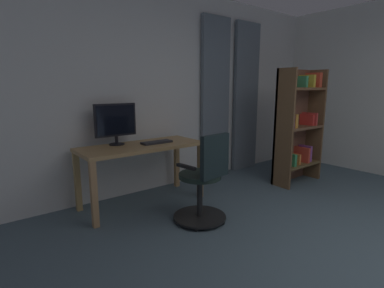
{
  "coord_description": "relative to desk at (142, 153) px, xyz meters",
  "views": [
    {
      "loc": [
        2.53,
        0.12,
        1.39
      ],
      "look_at": [
        0.62,
        -2.32,
        0.79
      ],
      "focal_mm": 27.48,
      "sensor_mm": 36.0,
      "label": 1
    }
  ],
  "objects": [
    {
      "name": "curtain_right_panel",
      "position": [
        -1.48,
        -0.34,
        0.59
      ],
      "size": [
        0.54,
        0.06,
        2.43
      ],
      "primitive_type": "cube",
      "color": "slate",
      "rests_on": "ground"
    },
    {
      "name": "desk",
      "position": [
        0.0,
        0.0,
        0.0
      ],
      "size": [
        1.45,
        0.6,
        0.73
      ],
      "color": "#AB8350",
      "rests_on": "ground"
    },
    {
      "name": "back_room_partition",
      "position": [
        -0.91,
        -0.45,
        0.73
      ],
      "size": [
        5.47,
        0.1,
        2.71
      ],
      "primitive_type": "cube",
      "color": "silver",
      "rests_on": "ground"
    },
    {
      "name": "computer_monitor",
      "position": [
        0.23,
        -0.18,
        0.37
      ],
      "size": [
        0.5,
        0.18,
        0.48
      ],
      "color": "black",
      "rests_on": "desk"
    },
    {
      "name": "curtain_left_panel",
      "position": [
        -2.18,
        -0.34,
        0.59
      ],
      "size": [
        0.54,
        0.06,
        2.43
      ],
      "primitive_type": "cube",
      "color": "slate",
      "rests_on": "ground"
    },
    {
      "name": "bookshelf",
      "position": [
        -2.23,
        0.63,
        0.21
      ],
      "size": [
        0.82,
        0.3,
        1.65
      ],
      "color": "brown",
      "rests_on": "ground"
    },
    {
      "name": "office_chair",
      "position": [
        -0.25,
        0.85,
        -0.19
      ],
      "size": [
        0.56,
        0.56,
        0.95
      ],
      "rotation": [
        0.0,
        0.0,
        3.27
      ],
      "color": "black",
      "rests_on": "ground"
    },
    {
      "name": "computer_keyboard",
      "position": [
        -0.19,
        0.03,
        0.11
      ],
      "size": [
        0.38,
        0.14,
        0.02
      ],
      "primitive_type": "cube",
      "color": "#232328",
      "rests_on": "desk"
    }
  ]
}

